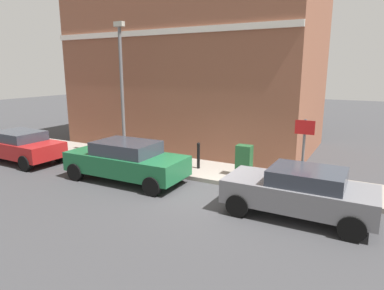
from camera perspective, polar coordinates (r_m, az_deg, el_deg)
name	(u,v)px	position (r m, az deg, el deg)	size (l,w,h in m)	color
ground	(210,194)	(11.09, 3.13, -8.25)	(80.00, 80.00, 0.00)	#38383A
sidewalk	(112,156)	(15.93, -13.42, -1.79)	(2.30, 30.00, 0.15)	gray
corner_building	(197,50)	(18.09, 0.85, 15.80)	(6.94, 11.96, 9.90)	brown
car_grey	(300,191)	(9.65, 17.74, -7.44)	(1.83, 3.95, 1.38)	slate
car_green	(126,160)	(12.33, -11.05, -2.55)	(1.93, 4.46, 1.46)	#195933
car_red	(19,145)	(16.48, -27.15, -0.07)	(1.91, 4.19, 1.35)	maroon
utility_cabinet	(244,162)	(12.36, 8.77, -2.85)	(0.46, 0.61, 1.15)	#1E4C28
bollard_near_cabinet	(198,155)	(13.18, 1.10, -1.62)	(0.14, 0.14, 1.04)	black
bollard_far_kerb	(144,153)	(13.53, -8.03, -1.36)	(0.14, 0.14, 1.04)	black
street_sign	(304,144)	(11.13, 18.36, 0.13)	(0.08, 0.60, 2.30)	#59595B
lamppost	(122,85)	(14.87, -11.77, 9.88)	(0.20, 0.44, 5.72)	#59595B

